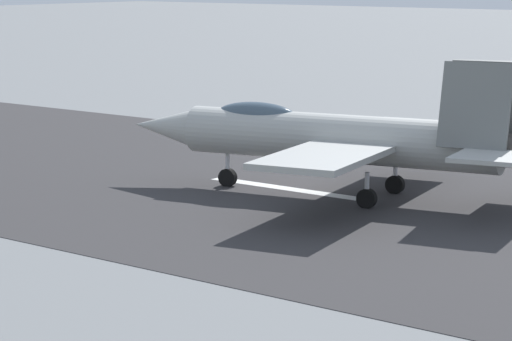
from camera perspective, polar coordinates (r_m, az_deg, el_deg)
ground_plane at (r=47.53m, az=1.53°, el=-0.92°), size 400.00×400.00×0.00m
runway_strip at (r=47.52m, az=1.54°, el=-0.91°), size 240.00×26.00×0.02m
fighter_jet at (r=45.61m, az=4.09°, el=1.69°), size 18.01×14.55×5.63m
marker_cone_mid at (r=60.61m, az=4.66°, el=1.68°), size 0.44×0.44×0.55m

